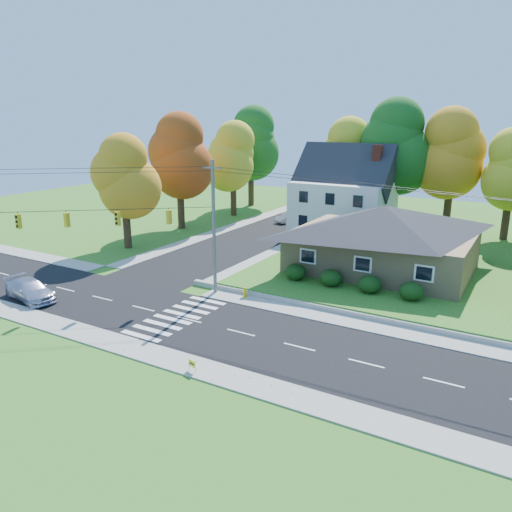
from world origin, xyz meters
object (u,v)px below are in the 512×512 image
at_px(white_car, 289,217).
at_px(ranch_house, 383,237).
at_px(fire_hydrant, 245,293).
at_px(silver_sedan, 30,290).

bearing_deg(white_car, ranch_house, -27.05).
xyz_separation_m(ranch_house, fire_hydrant, (-7.00, -10.60, -2.87)).
distance_m(silver_sedan, white_car, 34.49).
bearing_deg(white_car, silver_sedan, -80.28).
distance_m(white_car, fire_hydrant, 27.75).
distance_m(ranch_house, fire_hydrant, 13.02).
xyz_separation_m(ranch_house, white_car, (-16.44, 15.50, -2.61)).
bearing_deg(fire_hydrant, silver_sedan, -148.56).
height_order(white_car, fire_hydrant, white_car).
height_order(ranch_house, fire_hydrant, ranch_house).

